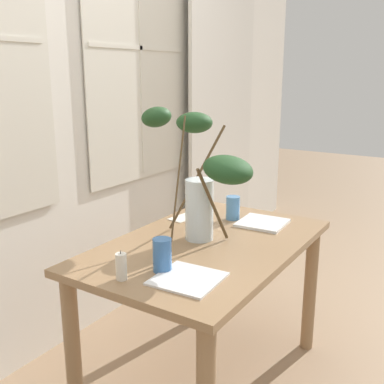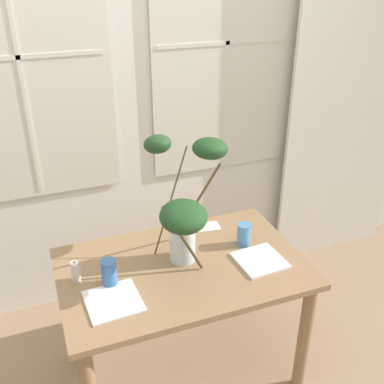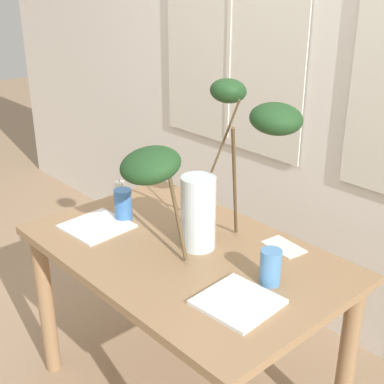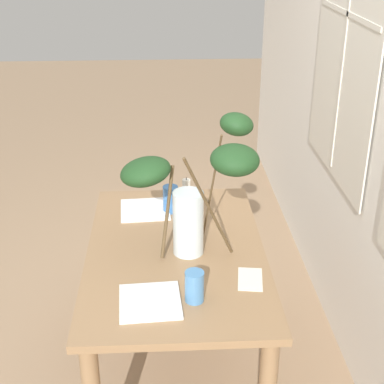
% 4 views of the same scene
% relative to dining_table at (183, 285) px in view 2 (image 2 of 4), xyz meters
% --- Properties ---
extents(ground, '(14.00, 14.00, 0.00)m').
position_rel_dining_table_xyz_m(ground, '(0.00, 0.00, -0.60)').
color(ground, '#9E7F60').
extents(back_wall_with_windows, '(5.89, 0.14, 2.67)m').
position_rel_dining_table_xyz_m(back_wall_with_windows, '(-0.00, 0.91, 0.74)').
color(back_wall_with_windows, silver).
rests_on(back_wall_with_windows, ground).
extents(curtain_sheer_side, '(0.95, 0.03, 2.45)m').
position_rel_dining_table_xyz_m(curtain_sheer_side, '(1.50, 0.76, 0.62)').
color(curtain_sheer_side, silver).
rests_on(curtain_sheer_side, ground).
extents(dining_table, '(1.21, 0.77, 0.73)m').
position_rel_dining_table_xyz_m(dining_table, '(0.00, 0.00, 0.00)').
color(dining_table, '#93704C').
rests_on(dining_table, ground).
extents(vase_with_branches, '(0.53, 0.60, 0.61)m').
position_rel_dining_table_xyz_m(vase_with_branches, '(0.04, 0.06, 0.44)').
color(vase_with_branches, silver).
rests_on(vase_with_branches, dining_table).
extents(drinking_glass_blue_left, '(0.07, 0.07, 0.13)m').
position_rel_dining_table_xyz_m(drinking_glass_blue_left, '(-0.36, -0.02, 0.19)').
color(drinking_glass_blue_left, '#386BAD').
rests_on(drinking_glass_blue_left, dining_table).
extents(drinking_glass_blue_right, '(0.07, 0.07, 0.12)m').
position_rel_dining_table_xyz_m(drinking_glass_blue_right, '(0.37, 0.06, 0.18)').
color(drinking_glass_blue_right, '#4C84BC').
rests_on(drinking_glass_blue_right, dining_table).
extents(plate_square_left, '(0.25, 0.25, 0.01)m').
position_rel_dining_table_xyz_m(plate_square_left, '(-0.38, -0.14, 0.13)').
color(plate_square_left, white).
rests_on(plate_square_left, dining_table).
extents(plate_square_right, '(0.24, 0.24, 0.01)m').
position_rel_dining_table_xyz_m(plate_square_right, '(0.38, -0.11, 0.13)').
color(plate_square_right, white).
rests_on(plate_square_right, dining_table).
extents(napkin_folded, '(0.17, 0.12, 0.00)m').
position_rel_dining_table_xyz_m(napkin_folded, '(0.24, 0.29, 0.12)').
color(napkin_folded, silver).
rests_on(napkin_folded, dining_table).
extents(pillar_candle, '(0.04, 0.04, 0.11)m').
position_rel_dining_table_xyz_m(pillar_candle, '(-0.51, 0.07, 0.17)').
color(pillar_candle, silver).
rests_on(pillar_candle, dining_table).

